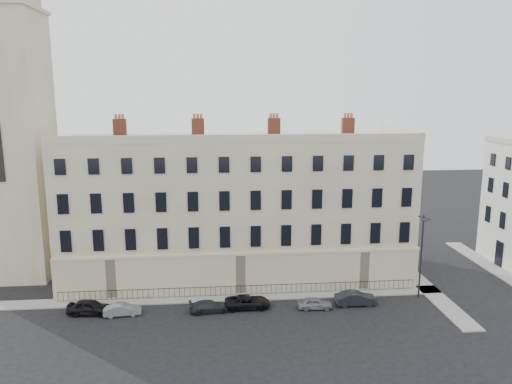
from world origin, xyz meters
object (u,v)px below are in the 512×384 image
car_b (122,310)px  car_e (315,303)px  car_c (209,306)px  streetlamp (421,253)px  car_f (356,298)px  car_d (248,302)px  car_a (90,307)px

car_b → car_e: bearing=-97.7°
car_c → car_e: car_e is taller
car_c → streetlamp: streetlamp is taller
car_f → streetlamp: streetlamp is taller
car_d → car_e: car_d is taller
car_a → car_b: bearing=-93.4°
car_b → car_e: size_ratio=1.03×
car_e → car_b: bearing=92.0°
car_c → streetlamp: (20.38, 1.37, 4.06)m
car_a → car_b: 2.98m
car_b → streetlamp: 28.49m
car_d → car_f: bearing=-92.7°
car_e → streetlamp: bearing=-78.5°
car_a → car_e: (20.45, -0.73, -0.14)m
car_b → car_c: car_b is taller
car_f → car_e: bearing=97.1°
car_a → car_b: car_a is taller
car_c → car_d: 3.60m
car_d → streetlamp: (16.81, 0.86, 4.00)m
car_d → car_f: car_f is taller
car_d → car_f: 10.20m
car_c → car_f: bearing=-95.0°
car_c → car_b: bearing=83.9°
car_a → car_d: (14.29, 0.02, -0.09)m
car_c → streetlamp: bearing=-92.2°
car_d → car_f: size_ratio=1.09×
car_f → car_d: bearing=88.8°
car_a → car_e: car_a is taller
car_c → streetlamp: 20.83m
car_a → streetlamp: size_ratio=0.49×
car_d → streetlamp: bearing=-88.3°
car_b → car_f: bearing=-96.3°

